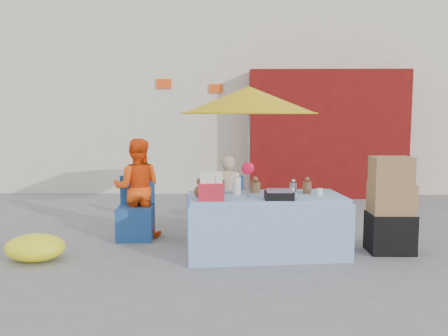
{
  "coord_description": "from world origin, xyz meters",
  "views": [
    {
      "loc": [
        0.29,
        -5.6,
        1.7
      ],
      "look_at": [
        0.15,
        0.6,
        1.0
      ],
      "focal_mm": 38.0,
      "sensor_mm": 36.0,
      "label": 1
    }
  ],
  "objects_px": {
    "vendor_beige": "(227,196)",
    "box_stack": "(391,209)",
    "market_table": "(265,224)",
    "chair_left": "(136,220)",
    "chair_right": "(227,221)",
    "vendor_orange": "(137,188)",
    "umbrella": "(249,101)"
  },
  "relations": [
    {
      "from": "market_table",
      "to": "box_stack",
      "type": "xyz_separation_m",
      "value": [
        1.55,
        0.12,
        0.17
      ]
    },
    {
      "from": "chair_left",
      "to": "chair_right",
      "type": "xyz_separation_m",
      "value": [
        1.25,
        0.0,
        0.0
      ]
    },
    {
      "from": "chair_right",
      "to": "vendor_beige",
      "type": "xyz_separation_m",
      "value": [
        0.0,
        0.13,
        0.32
      ]
    },
    {
      "from": "chair_left",
      "to": "vendor_orange",
      "type": "bearing_deg",
      "value": 86.34
    },
    {
      "from": "chair_right",
      "to": "vendor_beige",
      "type": "bearing_deg",
      "value": 86.34
    },
    {
      "from": "vendor_orange",
      "to": "umbrella",
      "type": "xyz_separation_m",
      "value": [
        1.55,
        0.15,
        1.2
      ]
    },
    {
      "from": "chair_right",
      "to": "vendor_orange",
      "type": "relative_size",
      "value": 0.62
    },
    {
      "from": "market_table",
      "to": "vendor_orange",
      "type": "height_order",
      "value": "vendor_orange"
    },
    {
      "from": "vendor_beige",
      "to": "box_stack",
      "type": "xyz_separation_m",
      "value": [
        2.03,
        -0.71,
        -0.03
      ]
    },
    {
      "from": "umbrella",
      "to": "box_stack",
      "type": "distance_m",
      "value": 2.35
    },
    {
      "from": "vendor_orange",
      "to": "box_stack",
      "type": "distance_m",
      "value": 3.36
    },
    {
      "from": "chair_right",
      "to": "chair_left",
      "type": "bearing_deg",
      "value": 176.72
    },
    {
      "from": "chair_left",
      "to": "vendor_orange",
      "type": "distance_m",
      "value": 0.45
    },
    {
      "from": "chair_right",
      "to": "vendor_orange",
      "type": "distance_m",
      "value": 1.33
    },
    {
      "from": "market_table",
      "to": "chair_left",
      "type": "height_order",
      "value": "market_table"
    },
    {
      "from": "chair_left",
      "to": "umbrella",
      "type": "xyz_separation_m",
      "value": [
        1.55,
        0.28,
        1.64
      ]
    },
    {
      "from": "umbrella",
      "to": "chair_right",
      "type": "bearing_deg",
      "value": -136.63
    },
    {
      "from": "vendor_beige",
      "to": "umbrella",
      "type": "distance_m",
      "value": 1.36
    },
    {
      "from": "vendor_beige",
      "to": "box_stack",
      "type": "bearing_deg",
      "value": 157.53
    },
    {
      "from": "market_table",
      "to": "box_stack",
      "type": "height_order",
      "value": "box_stack"
    },
    {
      "from": "chair_left",
      "to": "vendor_beige",
      "type": "xyz_separation_m",
      "value": [
        1.25,
        0.13,
        0.32
      ]
    },
    {
      "from": "market_table",
      "to": "vendor_beige",
      "type": "relative_size",
      "value": 1.74
    },
    {
      "from": "box_stack",
      "to": "chair_left",
      "type": "bearing_deg",
      "value": 170.11
    },
    {
      "from": "market_table",
      "to": "umbrella",
      "type": "bearing_deg",
      "value": 93.18
    },
    {
      "from": "vendor_orange",
      "to": "vendor_beige",
      "type": "xyz_separation_m",
      "value": [
        1.25,
        0.0,
        -0.11
      ]
    },
    {
      "from": "market_table",
      "to": "vendor_orange",
      "type": "bearing_deg",
      "value": 147.32
    },
    {
      "from": "market_table",
      "to": "box_stack",
      "type": "relative_size",
      "value": 1.68
    },
    {
      "from": "vendor_orange",
      "to": "chair_right",
      "type": "bearing_deg",
      "value": 170.59
    },
    {
      "from": "chair_right",
      "to": "umbrella",
      "type": "xyz_separation_m",
      "value": [
        0.3,
        0.28,
        1.64
      ]
    },
    {
      "from": "vendor_beige",
      "to": "chair_left",
      "type": "bearing_deg",
      "value": 2.85
    },
    {
      "from": "chair_right",
      "to": "umbrella",
      "type": "relative_size",
      "value": 0.41
    },
    {
      "from": "market_table",
      "to": "chair_left",
      "type": "xyz_separation_m",
      "value": [
        -1.73,
        0.7,
        -0.12
      ]
    }
  ]
}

